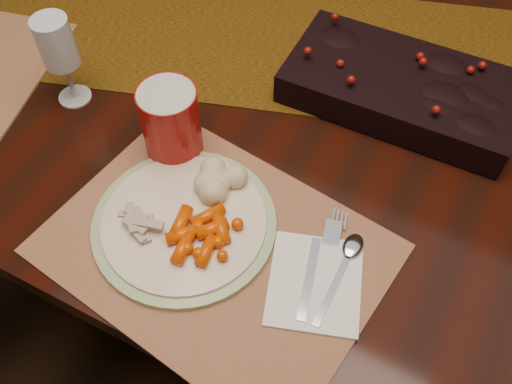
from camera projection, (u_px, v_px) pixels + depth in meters
The scene contains 14 objects.
floor at pixel (286, 288), 1.60m from camera, with size 5.00×5.00×0.00m, color black.
dining_table at pixel (293, 215), 1.30m from camera, with size 1.80×1.00×0.75m, color black.
table_runner at pixel (348, 51), 1.06m from camera, with size 1.71×0.35×0.00m, color #4C2F07.
centerpiece at pixel (402, 84), 0.96m from camera, with size 0.38×0.20×0.08m, color black, non-canonical shape.
placemat_main at pixel (215, 249), 0.82m from camera, with size 0.46×0.34×0.00m, color brown.
dinner_plate at pixel (184, 223), 0.83m from camera, with size 0.27×0.27×0.01m, color beige.
baby_carrots at pixel (196, 231), 0.80m from camera, with size 0.11×0.09×0.02m, color #D84400, non-canonical shape.
mashed_potatoes at pixel (220, 179), 0.84m from camera, with size 0.08×0.07×0.05m, color tan, non-canonical shape.
turkey_shreds at pixel (140, 224), 0.81m from camera, with size 0.08×0.07×0.02m, color #AA938C, non-canonical shape.
napkin at pixel (315, 283), 0.78m from camera, with size 0.13×0.15×0.01m, color white.
fork at pixel (315, 266), 0.79m from camera, with size 0.02×0.16×0.00m, color silver, non-canonical shape.
spoon at pixel (339, 276), 0.78m from camera, with size 0.03×0.14×0.00m, color beige, non-canonical shape.
red_cup at pixel (171, 123), 0.87m from camera, with size 0.09×0.09×0.12m, color #9B110E.
wine_glass at pixel (63, 62), 0.93m from camera, with size 0.06×0.06×0.16m, color silver, non-canonical shape.
Camera 1 is at (0.25, -0.67, 1.46)m, focal length 40.00 mm.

